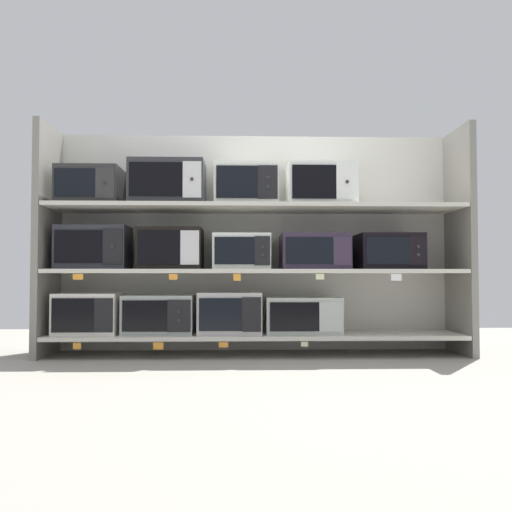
% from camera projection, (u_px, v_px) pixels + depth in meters
% --- Properties ---
extents(ground, '(7.05, 6.00, 0.02)m').
position_uv_depth(ground, '(261.00, 382.00, 3.05)').
color(ground, gray).
extents(back_panel, '(3.25, 0.04, 1.71)m').
position_uv_depth(back_panel, '(255.00, 242.00, 4.35)').
color(back_panel, beige).
rests_on(back_panel, ground).
extents(upright_left, '(0.05, 0.51, 1.71)m').
position_uv_depth(upright_left, '(47.00, 240.00, 4.03)').
color(upright_left, gray).
rests_on(upright_left, ground).
extents(upright_right, '(0.05, 0.51, 1.71)m').
position_uv_depth(upright_right, '(460.00, 241.00, 4.12)').
color(upright_right, gray).
rests_on(upright_right, ground).
extents(shelf_0, '(3.05, 0.51, 0.03)m').
position_uv_depth(shelf_0, '(256.00, 335.00, 4.05)').
color(shelf_0, beige).
rests_on(shelf_0, ground).
extents(microwave_0, '(0.46, 0.40, 0.30)m').
position_uv_depth(microwave_0, '(89.00, 313.00, 4.01)').
color(microwave_0, silver).
rests_on(microwave_0, shelf_0).
extents(microwave_1, '(0.51, 0.37, 0.29)m').
position_uv_depth(microwave_1, '(159.00, 314.00, 4.03)').
color(microwave_1, '#9BA5A0').
rests_on(microwave_1, shelf_0).
extents(microwave_2, '(0.47, 0.39, 0.31)m').
position_uv_depth(microwave_2, '(230.00, 313.00, 4.05)').
color(microwave_2, '#BEB6B6').
rests_on(microwave_2, shelf_0).
extents(microwave_3, '(0.56, 0.34, 0.27)m').
position_uv_depth(microwave_3, '(303.00, 315.00, 4.06)').
color(microwave_3, '#B6BDB5').
rests_on(microwave_3, shelf_0).
extents(price_tag_0, '(0.06, 0.00, 0.04)m').
position_uv_depth(price_tag_0, '(77.00, 346.00, 3.75)').
color(price_tag_0, orange).
extents(price_tag_1, '(0.07, 0.00, 0.05)m').
position_uv_depth(price_tag_1, '(158.00, 346.00, 3.77)').
color(price_tag_1, orange).
extents(price_tag_2, '(0.07, 0.00, 0.04)m').
position_uv_depth(price_tag_2, '(224.00, 345.00, 3.78)').
color(price_tag_2, orange).
extents(price_tag_3, '(0.05, 0.00, 0.03)m').
position_uv_depth(price_tag_3, '(305.00, 344.00, 3.80)').
color(price_tag_3, beige).
extents(shelf_1, '(3.05, 0.51, 0.03)m').
position_uv_depth(shelf_1, '(256.00, 271.00, 4.07)').
color(shelf_1, beige).
extents(microwave_4, '(0.51, 0.34, 0.32)m').
position_uv_depth(microwave_4, '(94.00, 248.00, 4.03)').
color(microwave_4, '#2C2C36').
rests_on(microwave_4, shelf_1).
extents(microwave_5, '(0.47, 0.40, 0.31)m').
position_uv_depth(microwave_5, '(171.00, 249.00, 4.05)').
color(microwave_5, black).
rests_on(microwave_5, shelf_1).
extents(microwave_6, '(0.42, 0.41, 0.26)m').
position_uv_depth(microwave_6, '(242.00, 252.00, 4.07)').
color(microwave_6, silver).
rests_on(microwave_6, shelf_1).
extents(microwave_7, '(0.50, 0.43, 0.26)m').
position_uv_depth(microwave_7, '(314.00, 252.00, 4.08)').
color(microwave_7, '#31263A').
rests_on(microwave_7, shelf_1).
extents(microwave_8, '(0.46, 0.40, 0.27)m').
position_uv_depth(microwave_8, '(388.00, 252.00, 4.10)').
color(microwave_8, black).
rests_on(microwave_8, shelf_1).
extents(price_tag_4, '(0.07, 0.00, 0.04)m').
position_uv_depth(price_tag_4, '(78.00, 277.00, 3.77)').
color(price_tag_4, orange).
extents(price_tag_5, '(0.06, 0.00, 0.04)m').
position_uv_depth(price_tag_5, '(173.00, 277.00, 3.79)').
color(price_tag_5, orange).
extents(price_tag_6, '(0.05, 0.00, 0.05)m').
position_uv_depth(price_tag_6, '(237.00, 277.00, 3.80)').
color(price_tag_6, orange).
extents(price_tag_7, '(0.06, 0.00, 0.04)m').
position_uv_depth(price_tag_7, '(320.00, 277.00, 3.82)').
color(price_tag_7, beige).
extents(price_tag_8, '(0.08, 0.00, 0.05)m').
position_uv_depth(price_tag_8, '(396.00, 277.00, 3.84)').
color(price_tag_8, white).
extents(shelf_2, '(3.05, 0.51, 0.03)m').
position_uv_depth(shelf_2, '(256.00, 208.00, 4.09)').
color(shelf_2, beige).
extents(microwave_9, '(0.45, 0.38, 0.28)m').
position_uv_depth(microwave_9, '(91.00, 187.00, 4.05)').
color(microwave_9, '#2E2D2D').
rests_on(microwave_9, shelf_2).
extents(microwave_10, '(0.55, 0.41, 0.33)m').
position_uv_depth(microwave_10, '(168.00, 184.00, 4.07)').
color(microwave_10, '#2E2F33').
rests_on(microwave_10, shelf_2).
extents(microwave_11, '(0.47, 0.35, 0.31)m').
position_uv_depth(microwave_11, '(246.00, 186.00, 4.09)').
color(microwave_11, silver).
rests_on(microwave_11, shelf_2).
extents(microwave_12, '(0.51, 0.35, 0.31)m').
position_uv_depth(microwave_12, '(321.00, 186.00, 4.10)').
color(microwave_12, white).
rests_on(microwave_12, shelf_2).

